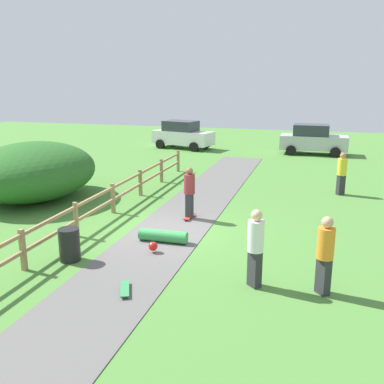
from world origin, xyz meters
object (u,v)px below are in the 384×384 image
Objects in this scene: bystander_orange at (325,252)px; bystander_white at (256,244)px; bush_large at (33,171)px; parked_car_silver at (313,139)px; skater_fallen at (162,237)px; parked_car_white at (183,135)px; trash_bin at (69,245)px; skater_riding at (189,190)px; bystander_yellow at (342,172)px; skateboard_loose at (125,289)px.

bystander_white is at bearing -177.77° from bystander_orange.
bush_large is 11.10m from bystander_white.
skater_fallen is at bearing -102.55° from parked_car_silver.
bystander_orange is 0.41× the size of parked_car_white.
bush_large is at bearing 132.62° from trash_bin.
skater_riding is 5.37m from bystander_white.
bystander_orange reaches higher than bystander_yellow.
skater_riding is 0.41× the size of parked_car_white.
trash_bin is 4.87m from skater_riding.
skater_riding is (2.07, 4.36, 0.59)m from trash_bin.
skateboard_loose is 11.78m from bystander_yellow.
skater_riding is 0.99× the size of bystander_orange.
bush_large is at bearing -160.93° from bystander_yellow.
skater_fallen is at bearing 156.79° from bystander_orange.
bystander_white reaches higher than skater_riding.
bush_large is 7.53m from skater_fallen.
bystander_yellow is (12.02, 4.15, -0.16)m from bush_large.
bush_large reaches higher than bystander_orange.
skater_riding is at bearing -104.11° from parked_car_silver.
trash_bin is 2.55m from skateboard_loose.
skateboard_loose is at bearing -85.91° from skater_fallen.
parked_car_silver is (5.89, 19.57, 0.51)m from trash_bin.
skater_fallen is at bearing -92.62° from skater_riding.
trash_bin is 0.50× the size of bystander_yellow.
parked_car_silver is at bearing 77.45° from skater_fallen.
skateboard_loose is (0.11, -5.64, -0.95)m from skater_riding.
bystander_orange is 19.66m from parked_car_silver.
bystander_white is at bearing -33.71° from skater_fallen.
parked_car_white is at bearing 108.17° from skater_riding.
trash_bin is at bearing -47.38° from bush_large.
parked_car_silver is at bearing 79.91° from skateboard_loose.
parked_car_white is (-5.11, 20.86, 0.87)m from skateboard_loose.
parked_car_white is at bearing 105.42° from skater_fallen.
bystander_orange reaches higher than skater_riding.
bush_large reaches higher than skateboard_loose.
bush_large is 17.91m from parked_car_silver.
bystander_orange is 9.42m from bystander_yellow.
parked_car_silver reaches higher than skater_riding.
bystander_white is 0.45× the size of parked_car_silver.
skater_fallen is 5.06m from bystander_orange.
skater_fallen is 0.80× the size of bystander_orange.
trash_bin reaches higher than skater_fallen.
bystander_yellow is (5.08, 10.59, 0.91)m from skateboard_loose.
parked_car_silver is at bearing 91.89° from bystander_orange.
skater_riding is at bearing 135.20° from bystander_orange.
bystander_white is at bearing -103.50° from bystander_yellow.
bystander_yellow is at bearing 76.50° from bystander_white.
bystander_white is (4.99, -0.14, 0.60)m from trash_bin.
bush_large is 14.53m from parked_car_white.
skater_riding is 1.23× the size of skater_fallen.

